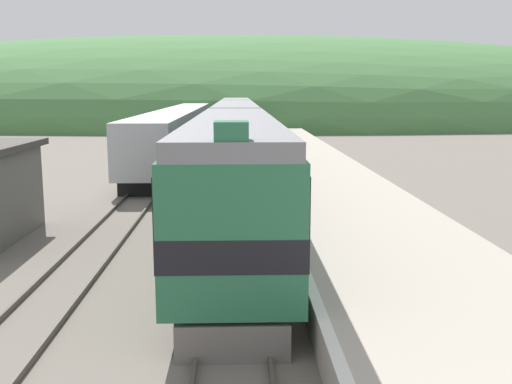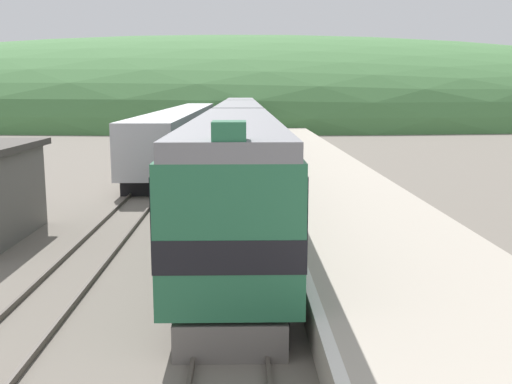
% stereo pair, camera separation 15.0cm
% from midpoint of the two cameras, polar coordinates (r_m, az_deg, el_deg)
% --- Properties ---
extents(track_main, '(1.52, 180.00, 0.16)m').
position_cam_midpoint_polar(track_main, '(62.72, -1.96, 5.02)').
color(track_main, '#4C443D').
rests_on(track_main, ground).
extents(track_siding, '(1.52, 180.00, 0.16)m').
position_cam_midpoint_polar(track_siding, '(62.91, -6.18, 4.98)').
color(track_siding, '#4C443D').
rests_on(track_siding, ground).
extents(platform, '(5.81, 140.00, 0.88)m').
position_cam_midpoint_polar(platform, '(43.00, 4.03, 3.30)').
color(platform, '#ADA393').
rests_on(platform, ground).
extents(distant_hills, '(202.24, 91.01, 29.48)m').
position_cam_midpoint_polar(distant_hills, '(114.22, -1.90, 7.11)').
color(distant_hills, '#477A42').
rests_on(distant_hills, ground).
extents(express_train_lead_car, '(2.93, 19.96, 4.65)m').
position_cam_midpoint_polar(express_train_lead_car, '(20.75, -2.29, 1.73)').
color(express_train_lead_car, black).
rests_on(express_train_lead_car, ground).
extents(carriage_second, '(2.92, 22.96, 4.29)m').
position_cam_midpoint_polar(carriage_second, '(43.21, -2.04, 5.88)').
color(carriage_second, black).
rests_on(carriage_second, ground).
extents(carriage_third, '(2.92, 22.96, 4.29)m').
position_cam_midpoint_polar(carriage_third, '(67.02, -1.96, 7.25)').
color(carriage_third, black).
rests_on(carriage_third, ground).
extents(siding_train, '(2.90, 41.26, 3.66)m').
position_cam_midpoint_polar(siding_train, '(49.47, -7.39, 5.78)').
color(siding_train, black).
rests_on(siding_train, ground).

